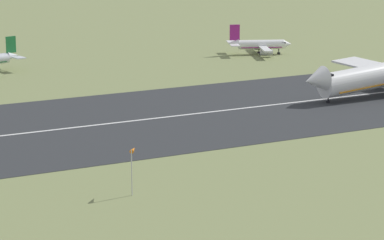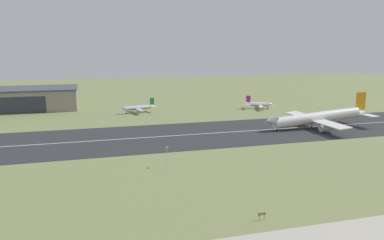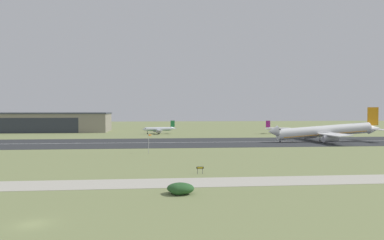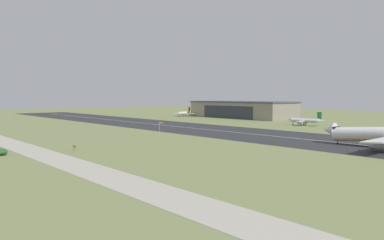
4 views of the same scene
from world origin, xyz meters
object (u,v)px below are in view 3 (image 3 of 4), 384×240
Objects in this scene: airplane_landing at (325,131)px; windsock_pole at (150,136)px; airplane_parked_centre at (159,129)px; runway_sign at (200,168)px; shrub_clump at (180,189)px; airplane_parked_west at (279,130)px.

windsock_pole is at bearing -155.13° from airplane_landing.
airplane_landing is 100.03m from airplane_parked_centre.
shrub_clump is at bearing -106.31° from runway_sign.
airplane_parked_west is 176.15m from shrub_clump.
airplane_parked_centre is 101.79m from windsock_pole.
airplane_parked_west reaches higher than shrub_clump.
windsock_pole is 45.53m from runway_sign.
runway_sign is (-66.61, -139.90, -1.31)m from airplane_parked_west.
shrub_clump is 0.74× the size of windsock_pole.
airplane_parked_centre reaches higher than runway_sign.
shrub_clump is (-72.63, -160.47, -1.59)m from airplane_parked_west.
airplane_landing is 88.86m from windsock_pole.
runway_sign is at bearing -130.20° from airplane_landing.
airplane_parked_centre is at bearing 139.99° from airplane_landing.
airplane_parked_west is 124.41m from windsock_pole.
airplane_landing reaches higher than shrub_clump.
windsock_pole reaches higher than runway_sign.
airplane_parked_centre is at bearing 87.74° from windsock_pole.
airplane_parked_centre is (-76.60, 64.29, -1.96)m from airplane_landing.
shrub_clump is 64.69m from windsock_pole.
airplane_parked_centre is 3.29× the size of windsock_pole.
runway_sign is at bearing -115.46° from airplane_parked_west.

